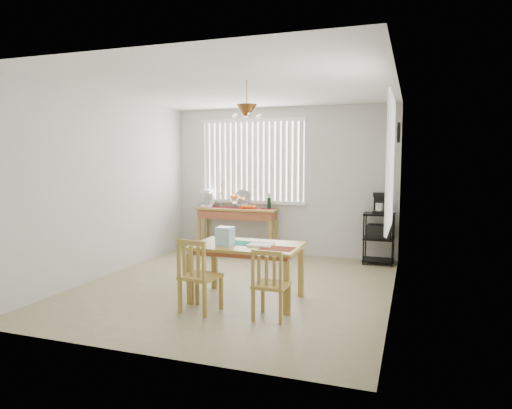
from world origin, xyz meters
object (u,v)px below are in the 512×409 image
at_px(dining_table, 247,251).
at_px(chair_right, 270,285).
at_px(chair_left, 199,276).
at_px(wire_cart, 379,233).
at_px(sideboard, 237,219).
at_px(cart_items, 380,204).

height_order(dining_table, chair_right, chair_right).
distance_m(chair_left, chair_right, 0.82).
relative_size(wire_cart, dining_table, 0.64).
bearing_deg(sideboard, cart_items, -0.45).
xyz_separation_m(dining_table, chair_right, (0.46, -0.54, -0.23)).
bearing_deg(wire_cart, chair_right, -106.20).
bearing_deg(dining_table, sideboard, 113.84).
height_order(cart_items, dining_table, cart_items).
bearing_deg(chair_left, sideboard, 103.72).
distance_m(cart_items, chair_right, 3.24).
bearing_deg(wire_cart, dining_table, -118.23).
bearing_deg(chair_left, wire_cart, 61.02).
bearing_deg(dining_table, wire_cart, 61.77).
bearing_deg(wire_cart, sideboard, 179.35).
height_order(sideboard, cart_items, cart_items).
bearing_deg(sideboard, wire_cart, -0.65).
bearing_deg(chair_left, cart_items, 61.09).
bearing_deg(cart_items, sideboard, 179.55).
bearing_deg(dining_table, chair_left, -122.16).
xyz_separation_m(chair_left, chair_right, (0.82, 0.03, -0.03)).
bearing_deg(cart_items, wire_cart, -90.00).
relative_size(dining_table, chair_left, 1.55).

